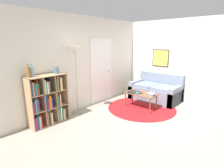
% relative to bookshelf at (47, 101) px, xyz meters
% --- Properties ---
extents(ground_plane, '(14.00, 14.00, 0.00)m').
position_rel_bookshelf_xyz_m(ground_plane, '(1.48, -2.06, -0.56)').
color(ground_plane, gray).
extents(wall_back, '(7.48, 0.11, 2.60)m').
position_rel_bookshelf_xyz_m(wall_back, '(1.51, 0.22, 0.72)').
color(wall_back, silver).
rests_on(wall_back, ground_plane).
extents(wall_right, '(0.08, 5.25, 2.60)m').
position_rel_bookshelf_xyz_m(wall_right, '(3.75, -0.93, 0.74)').
color(wall_right, silver).
rests_on(wall_right, ground_plane).
extents(rug, '(1.98, 1.98, 0.01)m').
position_rel_bookshelf_xyz_m(rug, '(2.33, -1.14, -0.56)').
color(rug, '#B2191E').
rests_on(rug, ground_plane).
extents(bookshelf, '(0.91, 0.34, 1.17)m').
position_rel_bookshelf_xyz_m(bookshelf, '(0.00, 0.00, 0.00)').
color(bookshelf, tan).
rests_on(bookshelf, ground_plane).
extents(floor_lamp, '(0.30, 0.30, 1.80)m').
position_rel_bookshelf_xyz_m(floor_lamp, '(0.85, -0.03, 0.93)').
color(floor_lamp, gray).
rests_on(floor_lamp, ground_plane).
extents(couch, '(0.92, 1.55, 0.85)m').
position_rel_bookshelf_xyz_m(couch, '(3.31, -1.09, -0.27)').
color(couch, gray).
rests_on(couch, ground_plane).
extents(coffee_table, '(0.45, 0.91, 0.45)m').
position_rel_bookshelf_xyz_m(coffee_table, '(2.30, -1.11, -0.17)').
color(coffee_table, brown).
rests_on(coffee_table, ground_plane).
extents(laptop, '(0.31, 0.24, 0.02)m').
position_rel_bookshelf_xyz_m(laptop, '(2.27, -0.87, -0.11)').
color(laptop, black).
rests_on(laptop, coffee_table).
extents(bowl, '(0.11, 0.11, 0.05)m').
position_rel_bookshelf_xyz_m(bowl, '(2.17, -1.09, -0.09)').
color(bowl, teal).
rests_on(bowl, coffee_table).
extents(book_stack_on_table, '(0.17, 0.19, 0.08)m').
position_rel_bookshelf_xyz_m(book_stack_on_table, '(2.29, -1.45, -0.08)').
color(book_stack_on_table, teal).
rests_on(book_stack_on_table, coffee_table).
extents(remote, '(0.08, 0.15, 0.02)m').
position_rel_bookshelf_xyz_m(remote, '(2.32, -1.09, -0.11)').
color(remote, black).
rests_on(remote, coffee_table).
extents(bottle_left, '(0.07, 0.07, 0.28)m').
position_rel_bookshelf_xyz_m(bottle_left, '(-0.34, 0.02, 0.73)').
color(bottle_left, olive).
rests_on(bottle_left, bookshelf).
extents(bottle_middle, '(0.07, 0.07, 0.27)m').
position_rel_bookshelf_xyz_m(bottle_middle, '(-0.26, 0.03, 0.72)').
color(bottle_middle, '#6B93A3').
rests_on(bottle_middle, bookshelf).
extents(vase_on_shelf, '(0.11, 0.11, 0.16)m').
position_rel_bookshelf_xyz_m(vase_on_shelf, '(0.31, 0.00, 0.69)').
color(vase_on_shelf, slate).
rests_on(vase_on_shelf, bookshelf).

